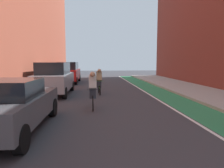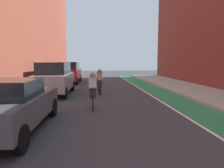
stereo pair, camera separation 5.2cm
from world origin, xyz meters
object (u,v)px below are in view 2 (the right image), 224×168
object	(u,v)px
parked_suv_silver	(55,78)
cyclist_trailing	(93,90)
parked_sedan_gray	(10,105)
parked_suv_red	(69,72)
cyclist_far	(99,81)

from	to	relation	value
parked_suv_silver	cyclist_trailing	bearing A→B (deg)	-58.99
parked_sedan_gray	cyclist_trailing	size ratio (longest dim) A/B	2.50
parked_suv_red	cyclist_far	bearing A→B (deg)	-68.54
parked_suv_red	cyclist_trailing	world-z (taller)	parked_suv_red
parked_sedan_gray	cyclist_trailing	distance (m)	3.61
parked_sedan_gray	cyclist_far	distance (m)	7.21
parked_suv_red	cyclist_far	xyz separation A→B (m)	(2.72, -6.91, -0.17)
parked_sedan_gray	parked_suv_red	bearing A→B (deg)	90.00
parked_sedan_gray	cyclist_trailing	bearing A→B (deg)	49.30
cyclist_trailing	cyclist_far	xyz separation A→B (m)	(0.36, 3.94, 0.03)
parked_sedan_gray	parked_suv_silver	xyz separation A→B (m)	(-0.00, 6.65, 0.23)
parked_sedan_gray	parked_suv_silver	size ratio (longest dim) A/B	0.98
parked_sedan_gray	parked_suv_silver	distance (m)	6.65
parked_sedan_gray	cyclist_far	xyz separation A→B (m)	(2.72, 6.68, 0.06)
parked_suv_red	cyclist_trailing	size ratio (longest dim) A/B	2.72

